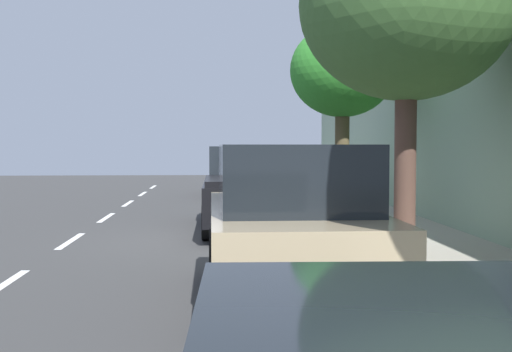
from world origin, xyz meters
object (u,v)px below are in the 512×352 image
at_px(parked_sedan_dark_blue_far, 236,176).
at_px(bicycle_at_curb, 263,198).
at_px(parked_pickup_black_mid, 246,191).
at_px(street_tree_mid_block, 407,6).
at_px(parked_suv_tan_second, 288,222).
at_px(street_tree_far_end, 343,72).
at_px(cyclist_with_backpack, 272,179).
at_px(pedestrian_on_phone, 347,173).

distance_m(parked_sedan_dark_blue_far, bicycle_at_curb, 5.90).
bearing_deg(parked_pickup_black_mid, bicycle_at_curb, 80.31).
distance_m(parked_pickup_black_mid, street_tree_mid_block, 6.12).
height_order(parked_suv_tan_second, parked_sedan_dark_blue_far, parked_suv_tan_second).
distance_m(parked_pickup_black_mid, street_tree_far_end, 3.94).
height_order(parked_pickup_black_mid, street_tree_far_end, street_tree_far_end).
xyz_separation_m(parked_suv_tan_second, street_tree_far_end, (2.28, 8.09, 2.78)).
height_order(parked_suv_tan_second, parked_pickup_black_mid, parked_suv_tan_second).
distance_m(parked_pickup_black_mid, cyclist_with_backpack, 3.73).
relative_size(parked_sedan_dark_blue_far, bicycle_at_curb, 3.06).
bearing_deg(street_tree_mid_block, pedestrian_on_phone, 84.96).
bearing_deg(parked_sedan_dark_blue_far, parked_suv_tan_second, -89.54).
bearing_deg(parked_sedan_dark_blue_far, pedestrian_on_phone, -61.90).
relative_size(bicycle_at_curb, pedestrian_on_phone, 0.85).
distance_m(street_tree_mid_block, street_tree_far_end, 5.44).
xyz_separation_m(parked_sedan_dark_blue_far, street_tree_mid_block, (2.42, -14.38, 3.54)).
relative_size(parked_pickup_black_mid, bicycle_at_curb, 3.65).
height_order(parked_sedan_dark_blue_far, pedestrian_on_phone, pedestrian_on_phone).
bearing_deg(bicycle_at_curb, parked_sedan_dark_blue_far, 96.20).
bearing_deg(street_tree_mid_block, bicycle_at_curb, 101.79).
xyz_separation_m(parked_pickup_black_mid, parked_sedan_dark_blue_far, (0.06, 9.94, -0.15)).
bearing_deg(bicycle_at_curb, street_tree_mid_block, -78.21).
bearing_deg(parked_suv_tan_second, bicycle_at_curb, 87.45).
height_order(cyclist_with_backpack, street_tree_far_end, street_tree_far_end).
bearing_deg(parked_suv_tan_second, street_tree_mid_block, 49.60).
xyz_separation_m(bicycle_at_curb, street_tree_mid_block, (1.78, -8.53, 3.92)).
bearing_deg(bicycle_at_curb, street_tree_far_end, -60.21).
bearing_deg(street_tree_mid_block, parked_sedan_dark_blue_far, 99.54).
xyz_separation_m(parked_suv_tan_second, bicycle_at_curb, (0.50, 11.20, -0.65)).
bearing_deg(pedestrian_on_phone, street_tree_mid_block, -95.04).
relative_size(parked_pickup_black_mid, parked_sedan_dark_blue_far, 1.19).
height_order(bicycle_at_curb, street_tree_far_end, street_tree_far_end).
height_order(parked_sedan_dark_blue_far, street_tree_mid_block, street_tree_mid_block).
distance_m(cyclist_with_backpack, street_tree_mid_block, 8.85).
distance_m(parked_suv_tan_second, cyclist_with_backpack, 10.76).
bearing_deg(bicycle_at_curb, parked_suv_tan_second, -92.55).
relative_size(street_tree_far_end, pedestrian_on_phone, 2.83).
height_order(cyclist_with_backpack, pedestrian_on_phone, pedestrian_on_phone).
bearing_deg(parked_sedan_dark_blue_far, cyclist_with_backpack, -82.30).
height_order(street_tree_mid_block, street_tree_far_end, street_tree_mid_block).
height_order(parked_sedan_dark_blue_far, cyclist_with_backpack, cyclist_with_backpack).
relative_size(parked_pickup_black_mid, cyclist_with_backpack, 3.29).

